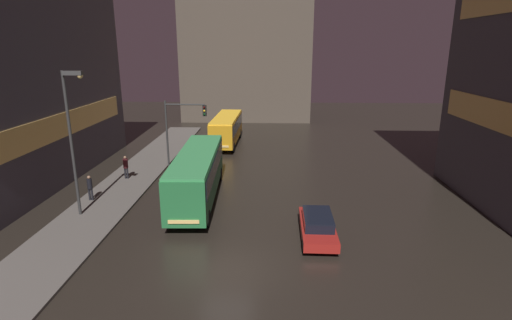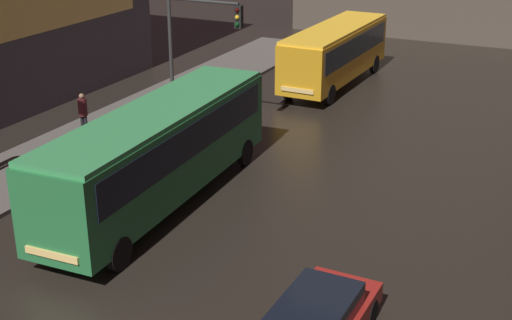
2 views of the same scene
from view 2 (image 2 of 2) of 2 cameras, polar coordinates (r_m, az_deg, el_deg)
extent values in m
cube|color=#56514C|center=(28.62, -16.64, -0.13)|extent=(4.00, 48.00, 0.15)
cube|color=#236B38|center=(23.64, -7.68, 0.67)|extent=(2.89, 11.44, 2.65)
cube|color=black|center=(23.44, -7.75, 1.99)|extent=(2.91, 10.53, 1.10)
cube|color=#399252|center=(23.17, -7.85, 3.92)|extent=(2.83, 11.21, 0.16)
cube|color=#F4CC72|center=(19.84, -16.01, -7.29)|extent=(1.72, 0.17, 0.20)
cylinder|color=black|center=(20.41, -10.90, -7.38)|extent=(0.29, 1.01, 1.00)
cylinder|color=black|center=(21.65, -15.89, -6.06)|extent=(0.29, 1.01, 1.00)
cylinder|color=black|center=(27.16, -0.89, 0.61)|extent=(0.29, 1.01, 1.00)
cylinder|color=black|center=(28.11, -5.08, 1.27)|extent=(0.29, 1.01, 1.00)
cube|color=orange|center=(37.77, 6.36, 8.54)|extent=(2.61, 9.66, 2.39)
cube|color=black|center=(37.67, 6.39, 9.19)|extent=(2.65, 8.89, 1.10)
cube|color=yellow|center=(37.50, 6.44, 10.43)|extent=(2.56, 9.46, 0.16)
cube|color=#F4CC72|center=(33.65, 3.33, 5.59)|extent=(1.66, 0.14, 0.20)
cylinder|color=black|center=(34.64, 5.92, 5.21)|extent=(0.27, 1.01, 1.00)
cylinder|color=black|center=(35.44, 2.64, 5.69)|extent=(0.27, 1.01, 1.00)
cylinder|color=black|center=(40.84, 9.46, 7.58)|extent=(0.27, 1.01, 1.00)
cylinder|color=black|center=(41.53, 6.59, 7.97)|extent=(0.27, 1.01, 1.00)
cube|color=black|center=(16.60, 4.67, -12.04)|extent=(1.59, 2.66, 0.57)
cylinder|color=black|center=(18.14, 9.14, -11.93)|extent=(0.21, 0.64, 0.64)
cylinder|color=black|center=(18.59, 4.21, -10.77)|extent=(0.21, 0.64, 0.64)
cylinder|color=black|center=(30.78, -13.71, 2.73)|extent=(0.14, 0.14, 0.88)
cylinder|color=black|center=(30.67, -13.44, 2.69)|extent=(0.14, 0.14, 0.88)
cylinder|color=#4C191E|center=(30.48, -13.71, 4.13)|extent=(0.48, 0.48, 0.73)
sphere|color=#8C664C|center=(30.35, -13.79, 4.99)|extent=(0.22, 0.22, 0.22)
cylinder|color=#2D2D2D|center=(30.65, -6.79, 7.78)|extent=(0.16, 0.16, 5.95)
cylinder|color=#2D2D2D|center=(29.29, -4.29, 12.57)|extent=(3.23, 0.12, 0.12)
cube|color=black|center=(28.62, -1.39, 11.39)|extent=(0.30, 0.24, 0.90)
sphere|color=#390706|center=(28.45, -1.53, 11.89)|extent=(0.18, 0.18, 0.18)
sphere|color=gold|center=(28.50, -1.52, 11.34)|extent=(0.18, 0.18, 0.18)
sphere|color=black|center=(28.55, -1.52, 10.79)|extent=(0.18, 0.18, 0.18)
camera|label=1|loc=(10.36, -107.09, -7.81)|focal=28.00mm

